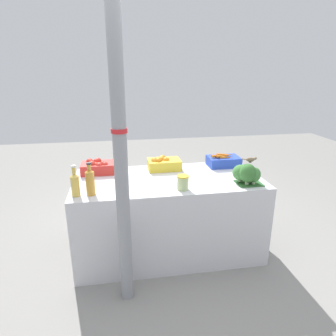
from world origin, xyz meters
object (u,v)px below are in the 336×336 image
carrot_crate (223,161)px  sparrow_bird (251,159)px  support_pole (119,131)px  juice_bottle_amber (90,181)px  juice_bottle_golden (75,184)px  pickle_jar (183,182)px  broccoli_pile (246,174)px  apple_crate (98,167)px  orange_crate (163,164)px

carrot_crate → sparrow_bird: (0.05, -0.52, 0.17)m
support_pole → juice_bottle_amber: 0.61m
juice_bottle_golden → sparrow_bird: (1.49, 0.02, 0.12)m
juice_bottle_amber → carrot_crate: bearing=22.5°
pickle_jar → sparrow_bird: sparrow_bird is taller
support_pole → juice_bottle_golden: size_ratio=10.50×
broccoli_pile → juice_bottle_amber: 1.34m
apple_crate → juice_bottle_amber: size_ratio=1.19×
carrot_crate → juice_bottle_golden: bearing=-159.2°
juice_bottle_amber → apple_crate: bearing=87.0°
orange_crate → carrot_crate: orange_crate is taller
apple_crate → carrot_crate: bearing=0.0°
support_pole → broccoli_pile: (1.09, 0.34, -0.49)m
apple_crate → sparrow_bird: 1.45m
orange_crate → carrot_crate: bearing=-0.1°
juice_bottle_golden → pickle_jar: bearing=-0.9°
carrot_crate → broccoli_pile: size_ratio=1.31×
apple_crate → orange_crate: orange_crate is taller
orange_crate → sparrow_bird: bearing=-37.3°
apple_crate → orange_crate: bearing=0.1°
apple_crate → sparrow_bird: bearing=-21.4°
juice_bottle_golden → sparrow_bird: bearing=0.8°
broccoli_pile → sparrow_bird: (0.03, -0.00, 0.13)m
broccoli_pile → orange_crate: bearing=141.7°
broccoli_pile → sparrow_bird: sparrow_bird is taller
juice_bottle_amber → sparrow_bird: bearing=0.8°
broccoli_pile → pickle_jar: (-0.58, -0.04, -0.03)m
carrot_crate → pickle_jar: bearing=-135.0°
orange_crate → apple_crate: bearing=-179.9°
sparrow_bird → broccoli_pile: bearing=-174.2°
apple_crate → broccoli_pile: 1.41m
orange_crate → sparrow_bird: 0.88m
support_pole → pickle_jar: support_pole is taller
juice_bottle_golden → sparrow_bird: 1.49m
apple_crate → broccoli_pile: size_ratio=1.31×
support_pole → juice_bottle_amber: support_pole is taller
carrot_crate → sparrow_bird: bearing=-84.3°
broccoli_pile → juice_bottle_amber: bearing=-179.0°
carrot_crate → broccoli_pile: broccoli_pile is taller
support_pole → apple_crate: 1.03m
support_pole → juice_bottle_golden: (-0.37, 0.32, -0.47)m
orange_crate → juice_bottle_amber: juice_bottle_amber is taller
support_pole → pickle_jar: size_ratio=21.75×
orange_crate → juice_bottle_golden: (-0.80, -0.55, 0.04)m
support_pole → sparrow_bird: 1.22m
juice_bottle_amber → sparrow_bird: juice_bottle_amber is taller
apple_crate → pickle_jar: 0.92m
apple_crate → sparrow_bird: size_ratio=2.41×
pickle_jar → sparrow_bird: bearing=3.2°
sparrow_bird → juice_bottle_golden: bearing=-166.7°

